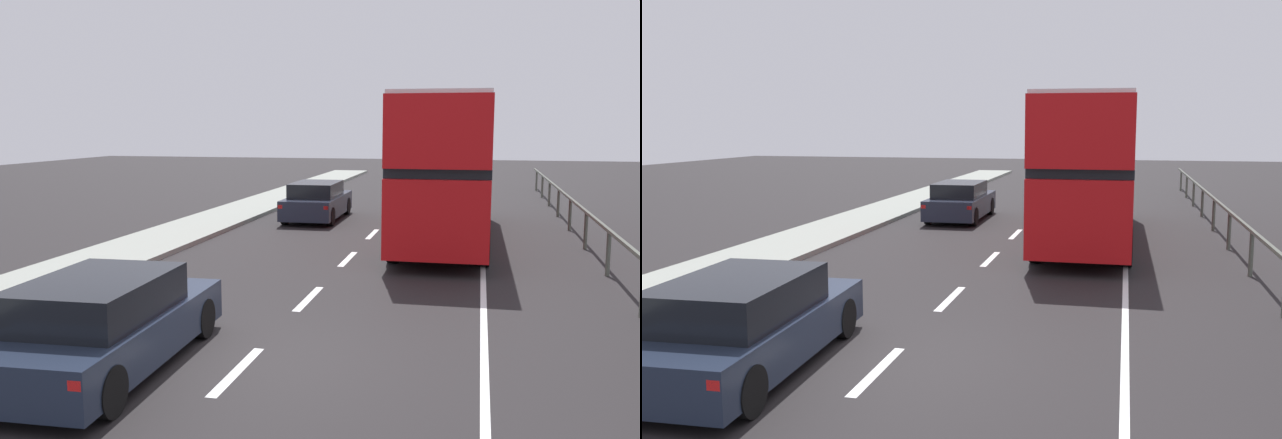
% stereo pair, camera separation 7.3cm
% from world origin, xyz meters
% --- Properties ---
extents(ground_plane, '(73.42, 120.00, 0.10)m').
position_xyz_m(ground_plane, '(0.00, 0.00, -0.05)').
color(ground_plane, black).
extents(lane_paint_markings, '(3.54, 46.00, 0.01)m').
position_xyz_m(lane_paint_markings, '(2.08, 8.56, 0.00)').
color(lane_paint_markings, silver).
rests_on(lane_paint_markings, ground).
extents(bridge_side_railing, '(0.10, 42.00, 1.08)m').
position_xyz_m(bridge_side_railing, '(6.17, 9.00, 0.88)').
color(bridge_side_railing, '#505549').
rests_on(bridge_side_railing, ground).
extents(double_decker_bus_red, '(2.57, 11.41, 4.23)m').
position_xyz_m(double_decker_bus_red, '(2.26, 11.84, 2.27)').
color(double_decker_bus_red, red).
rests_on(double_decker_bus_red, ground).
extents(hatchback_car_near, '(2.03, 4.63, 1.36)m').
position_xyz_m(hatchback_car_near, '(-1.84, -0.81, 0.66)').
color(hatchback_car_near, '#1E2739').
rests_on(hatchback_car_near, ground).
extents(sedan_car_ahead, '(1.86, 4.53, 1.38)m').
position_xyz_m(sedan_car_ahead, '(-2.50, 15.01, 0.67)').
color(sedan_car_ahead, '#212535').
rests_on(sedan_car_ahead, ground).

